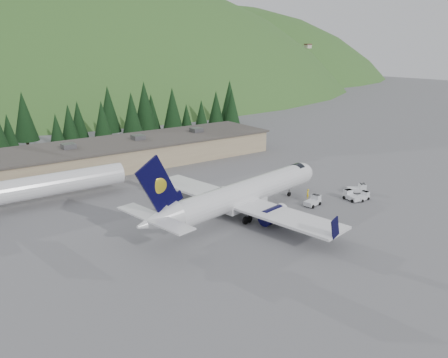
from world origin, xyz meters
TOP-DOWN VIEW (x-y plane):
  - ground at (0.00, 0.00)m, footprint 600.00×600.00m
  - airliner at (-1.05, -0.19)m, footprint 36.51×34.45m
  - second_airliner at (-24.92, 22.00)m, footprint 27.50×11.00m
  - baggage_tug_a at (10.90, -3.50)m, footprint 3.22×2.26m
  - baggage_tug_b at (21.99, -3.66)m, footprint 3.32×2.91m
  - baggage_tug_c at (17.89, -5.36)m, footprint 2.20×3.16m
  - terminal_building at (-5.01, 38.00)m, footprint 71.00×17.00m
  - baggage_tug_d at (19.52, -6.55)m, footprint 2.65×1.71m
  - ramp_worker at (12.52, -0.69)m, footprint 0.70×0.58m
  - tree_line at (-5.88, 61.09)m, footprint 113.25×18.36m
  - hills at (53.34, 207.38)m, footprint 614.00×330.00m

SIDE VIEW (x-z plane):
  - hills at x=53.34m, z-range -232.80..67.20m
  - ground at x=0.00m, z-range 0.00..0.00m
  - baggage_tug_d at x=19.52m, z-range -0.07..1.29m
  - baggage_tug_c at x=17.89m, z-range -0.08..1.49m
  - baggage_tug_b at x=21.99m, z-range -0.08..1.51m
  - baggage_tug_a at x=10.90m, z-range -0.08..1.51m
  - ramp_worker at x=12.52m, z-range 0.00..1.64m
  - terminal_building at x=-5.01m, z-range -0.43..5.67m
  - airliner at x=-1.05m, z-range -2.84..9.31m
  - second_airliner at x=-24.92m, z-range -1.70..8.35m
  - tree_line at x=-5.88m, z-range 0.32..14.57m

